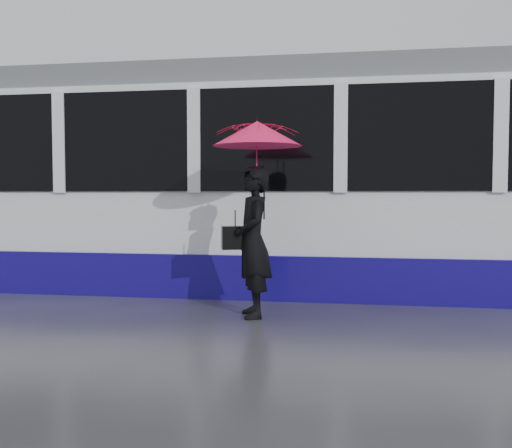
# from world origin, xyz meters

# --- Properties ---
(ground) EXTENTS (90.00, 90.00, 0.00)m
(ground) POSITION_xyz_m (0.00, 0.00, 0.00)
(ground) COLOR #2C2C31
(ground) RESTS_ON ground
(rails) EXTENTS (34.00, 1.51, 0.02)m
(rails) POSITION_xyz_m (0.00, 2.50, 0.01)
(rails) COLOR #3F3D38
(rails) RESTS_ON ground
(woman) EXTENTS (0.62, 0.76, 1.79)m
(woman) POSITION_xyz_m (0.31, 0.25, 0.90)
(woman) COLOR black
(woman) RESTS_ON ground
(umbrella) EXTENTS (1.34, 1.34, 1.21)m
(umbrella) POSITION_xyz_m (0.36, 0.25, 1.96)
(umbrella) COLOR #FF1578
(umbrella) RESTS_ON ground
(handbag) EXTENTS (0.35, 0.24, 0.46)m
(handbag) POSITION_xyz_m (0.09, 0.27, 0.94)
(handbag) COLOR black
(handbag) RESTS_ON ground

